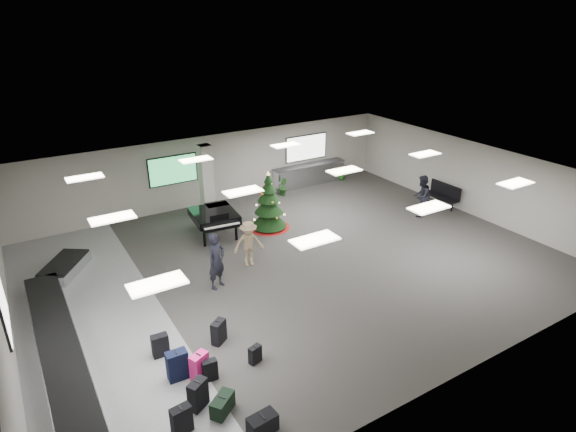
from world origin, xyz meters
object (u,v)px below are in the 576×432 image
christmas_tree (269,209)px  traveler_bench (421,196)px  grand_piano (214,216)px  traveler_a (216,261)px  baggage_carousel (61,329)px  service_counter (309,175)px  pink_suitcase (199,366)px  bench (443,194)px  traveler_b (249,244)px  potted_plant_right (341,173)px  potted_plant_left (283,187)px

christmas_tree → traveler_bench: size_ratio=1.34×
grand_piano → traveler_a: bearing=-106.2°
baggage_carousel → christmas_tree: (8.49, 3.22, 0.63)m
service_counter → traveler_a: size_ratio=2.10×
pink_suitcase → bench: bench is taller
baggage_carousel → traveler_bench: traveler_bench is taller
grand_piano → traveler_b: 2.80m
traveler_bench → potted_plant_right: 5.65m
traveler_b → potted_plant_right: (8.38, 5.65, -0.44)m
potted_plant_left → potted_plant_right: 3.82m
christmas_tree → grand_piano: 2.27m
traveler_bench → potted_plant_left: size_ratio=2.19×
baggage_carousel → grand_piano: size_ratio=4.26×
potted_plant_right → baggage_carousel: bearing=-156.3°
baggage_carousel → traveler_b: traveler_b is taller
bench → potted_plant_left: bearing=137.0°
traveler_a → traveler_b: size_ratio=1.14×
baggage_carousel → pink_suitcase: (2.68, -3.63, 0.14)m
bench → pink_suitcase: bearing=-161.8°
pink_suitcase → potted_plant_right: (12.04, 10.10, 0.04)m
pink_suitcase → potted_plant_left: size_ratio=0.87×
traveler_b → traveler_bench: size_ratio=0.91×
baggage_carousel → traveler_a: 4.85m
baggage_carousel → grand_piano: bearing=30.1°
baggage_carousel → traveler_b: (6.34, 0.82, 0.63)m
potted_plant_left → pink_suitcase: bearing=-130.1°
bench → traveler_b: size_ratio=1.01×
christmas_tree → traveler_b: (-2.16, -2.40, -0.00)m
traveler_b → potted_plant_left: size_ratio=1.99×
service_counter → bench: bearing=-57.3°
grand_piano → potted_plant_right: bearing=24.8°
bench → baggage_carousel: bearing=-176.9°
christmas_tree → traveler_a: 4.87m
traveler_a → traveler_bench: size_ratio=1.04×
traveler_b → traveler_bench: 8.41m
christmas_tree → pink_suitcase: bearing=-130.3°
potted_plant_right → service_counter: bearing=172.0°
traveler_b → traveler_bench: bearing=11.4°
service_counter → pink_suitcase: (-10.16, -10.36, -0.19)m
pink_suitcase → grand_piano: grand_piano is taller
pink_suitcase → grand_piano: 8.10m
bench → potted_plant_right: size_ratio=2.13×
baggage_carousel → bench: (16.46, 1.11, 0.39)m
christmas_tree → traveler_bench: (6.26, -2.38, 0.08)m
bench → potted_plant_left: size_ratio=2.01×
grand_piano → potted_plant_left: size_ratio=2.68×
baggage_carousel → traveler_bench: size_ratio=5.24×
service_counter → bench: service_counter is taller
grand_piano → potted_plant_right: size_ratio=2.84×
christmas_tree → grand_piano: size_ratio=1.09×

